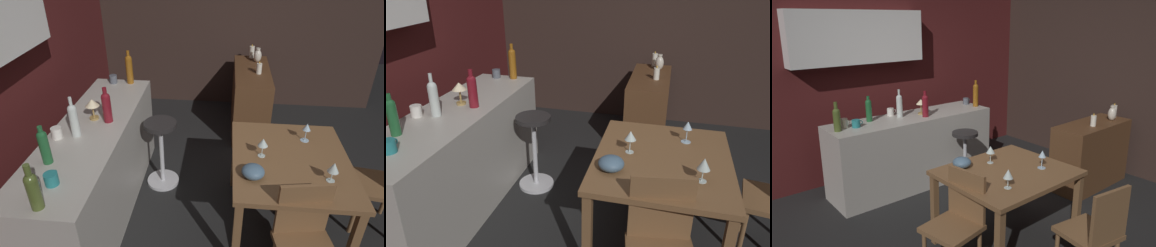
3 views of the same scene
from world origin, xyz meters
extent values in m
plane|color=black|center=(0.00, 0.00, 0.00)|extent=(9.00, 9.00, 0.00)
cube|color=#33231E|center=(2.55, 0.30, 1.30)|extent=(0.10, 4.40, 2.60)
cube|color=brown|center=(0.02, -0.31, 0.72)|extent=(1.12, 0.95, 0.04)
cube|color=brown|center=(-0.50, 0.11, 0.35)|extent=(0.06, 0.06, 0.70)
cube|color=brown|center=(0.53, 0.11, 0.35)|extent=(0.06, 0.06, 0.70)
cube|color=brown|center=(-0.50, -0.73, 0.35)|extent=(0.06, 0.06, 0.70)
cube|color=brown|center=(0.53, -0.73, 0.35)|extent=(0.06, 0.06, 0.70)
cube|color=#B2ADA3|center=(0.08, 1.38, 0.45)|extent=(2.10, 0.60, 0.90)
cube|color=#56351E|center=(1.77, -0.09, 0.41)|extent=(1.10, 0.44, 0.82)
cube|color=brown|center=(-0.48, -0.33, 0.66)|extent=(0.09, 0.38, 0.45)
cube|color=brown|center=(0.12, -1.10, 0.44)|extent=(0.46, 0.46, 0.04)
cylinder|color=brown|center=(-0.02, -0.92, 0.21)|extent=(0.04, 0.04, 0.42)
cylinder|color=brown|center=(0.30, -0.97, 0.21)|extent=(0.04, 0.04, 0.42)
cylinder|color=#262323|center=(0.50, 0.86, 0.71)|extent=(0.32, 0.32, 0.04)
cylinder|color=silver|center=(0.50, 0.86, 0.36)|extent=(0.04, 0.04, 0.69)
cylinder|color=silver|center=(0.50, 0.86, 0.01)|extent=(0.34, 0.34, 0.03)
cylinder|color=silver|center=(0.03, -0.07, 0.74)|extent=(0.06, 0.06, 0.00)
cylinder|color=silver|center=(0.03, -0.07, 0.79)|extent=(0.01, 0.01, 0.10)
cone|color=silver|center=(0.03, -0.07, 0.87)|extent=(0.08, 0.08, 0.07)
cylinder|color=silver|center=(-0.24, -0.56, 0.74)|extent=(0.06, 0.06, 0.00)
cylinder|color=silver|center=(-0.24, -0.56, 0.79)|extent=(0.01, 0.01, 0.08)
cone|color=silver|center=(-0.24, -0.56, 0.87)|extent=(0.08, 0.08, 0.08)
cylinder|color=silver|center=(0.31, -0.47, 0.74)|extent=(0.07, 0.07, 0.00)
cylinder|color=silver|center=(0.31, -0.47, 0.80)|extent=(0.01, 0.01, 0.10)
cone|color=silver|center=(0.31, -0.47, 0.88)|extent=(0.07, 0.07, 0.06)
ellipsoid|color=slate|center=(-0.25, 0.01, 0.79)|extent=(0.17, 0.17, 0.10)
cylinder|color=maroon|center=(0.20, 1.26, 1.02)|extent=(0.08, 0.08, 0.23)
sphere|color=maroon|center=(0.20, 1.26, 1.13)|extent=(0.08, 0.08, 0.08)
cylinder|color=maroon|center=(0.20, 1.26, 1.19)|extent=(0.04, 0.04, 0.07)
cylinder|color=#1E592D|center=(-0.43, 1.50, 1.01)|extent=(0.07, 0.07, 0.23)
sphere|color=#1E592D|center=(-0.43, 1.50, 1.13)|extent=(0.07, 0.07, 0.07)
cylinder|color=#1E592D|center=(-0.43, 1.50, 1.18)|extent=(0.03, 0.03, 0.05)
cylinder|color=silver|center=(-0.05, 1.44, 1.02)|extent=(0.07, 0.07, 0.24)
sphere|color=silver|center=(-0.05, 1.44, 1.14)|extent=(0.07, 0.07, 0.07)
cylinder|color=silver|center=(-0.05, 1.44, 1.20)|extent=(0.03, 0.03, 0.08)
cylinder|color=#8C5114|center=(1.05, 1.28, 1.04)|extent=(0.07, 0.07, 0.27)
sphere|color=#8C5114|center=(1.05, 1.28, 1.17)|extent=(0.07, 0.07, 0.07)
cylinder|color=#8C5114|center=(1.05, 1.28, 1.23)|extent=(0.03, 0.03, 0.07)
cylinder|color=#475623|center=(-0.87, 1.35, 1.01)|extent=(0.08, 0.08, 0.21)
sphere|color=#475623|center=(-0.87, 1.35, 1.11)|extent=(0.08, 0.08, 0.08)
cylinder|color=#475623|center=(-0.87, 1.35, 1.18)|extent=(0.04, 0.04, 0.08)
cylinder|color=beige|center=(-0.77, 1.42, 0.95)|extent=(0.07, 0.07, 0.11)
torus|color=beige|center=(-0.72, 1.42, 0.96)|extent=(0.05, 0.01, 0.05)
cylinder|color=teal|center=(-0.66, 1.36, 0.94)|extent=(0.09, 0.09, 0.09)
torus|color=teal|center=(-0.60, 1.36, 0.95)|extent=(0.05, 0.01, 0.05)
cylinder|color=white|center=(-0.10, 1.58, 0.95)|extent=(0.09, 0.09, 0.09)
torus|color=white|center=(-0.05, 1.58, 0.95)|extent=(0.05, 0.01, 0.05)
cylinder|color=#515660|center=(1.03, 1.46, 0.94)|extent=(0.08, 0.08, 0.09)
torus|color=#515660|center=(1.08, 1.46, 0.95)|extent=(0.05, 0.01, 0.05)
cylinder|color=#A58447|center=(0.23, 1.40, 0.91)|extent=(0.08, 0.08, 0.02)
cylinder|color=#A58447|center=(0.23, 1.40, 0.97)|extent=(0.02, 0.02, 0.11)
cone|color=beige|center=(0.23, 1.40, 1.06)|extent=(0.12, 0.12, 0.06)
cylinder|color=white|center=(2.25, -0.09, 0.90)|extent=(0.07, 0.07, 0.16)
ellipsoid|color=yellow|center=(2.25, -0.09, 0.99)|extent=(0.01, 0.01, 0.03)
cylinder|color=white|center=(1.67, -0.15, 0.88)|extent=(0.07, 0.07, 0.13)
ellipsoid|color=yellow|center=(1.67, -0.15, 0.96)|extent=(0.01, 0.01, 0.03)
ellipsoid|color=beige|center=(2.08, -0.16, 0.90)|extent=(0.10, 0.10, 0.17)
cylinder|color=beige|center=(2.08, -0.16, 1.00)|extent=(0.06, 0.06, 0.02)
camera|label=1|loc=(-2.30, 0.27, 2.38)|focal=31.73mm
camera|label=2|loc=(-2.30, -0.30, 1.99)|focal=33.70mm
camera|label=3|loc=(-2.30, -2.47, 2.08)|focal=34.95mm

